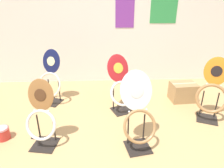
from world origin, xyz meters
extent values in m
cube|color=silver|center=(0.00, 2.50, 1.30)|extent=(8.00, 0.06, 2.60)
cube|color=#2D8E47|center=(1.03, 2.46, 1.40)|extent=(0.51, 0.01, 0.45)
cube|color=purple|center=(0.30, 2.46, 1.43)|extent=(0.35, 0.01, 0.67)
cube|color=black|center=(1.36, 0.92, 0.01)|extent=(0.37, 0.37, 0.01)
cylinder|color=black|center=(1.31, 1.04, 0.20)|extent=(0.02, 0.02, 0.39)
cylinder|color=black|center=(1.49, 0.96, 0.20)|extent=(0.02, 0.02, 0.39)
cylinder|color=black|center=(1.33, 0.85, 0.17)|extent=(0.21, 0.11, 0.02)
torus|color=#9E7042|center=(1.36, 0.90, 0.35)|extent=(0.46, 0.33, 0.41)
ellipsoid|color=orange|center=(1.39, 0.98, 0.72)|extent=(0.32, 0.20, 0.39)
ellipsoid|color=black|center=(1.39, 0.97, 0.72)|extent=(0.14, 0.09, 0.15)
sphere|color=silver|center=(1.30, 0.99, 0.53)|extent=(0.02, 0.02, 0.02)
sphere|color=silver|center=(1.46, 0.92, 0.53)|extent=(0.02, 0.02, 0.02)
cube|color=black|center=(-0.85, 0.47, 0.01)|extent=(0.32, 0.32, 0.01)
cylinder|color=black|center=(-0.93, 0.58, 0.18)|extent=(0.02, 0.02, 0.35)
cylinder|color=black|center=(-0.73, 0.54, 0.18)|extent=(0.02, 0.02, 0.35)
cylinder|color=black|center=(-0.86, 0.39, 0.15)|extent=(0.22, 0.06, 0.02)
torus|color=silver|center=(-0.85, 0.45, 0.30)|extent=(0.38, 0.23, 0.34)
ellipsoid|color=#936033|center=(-0.83, 0.55, 0.63)|extent=(0.32, 0.15, 0.37)
ellipsoid|color=#4C2D19|center=(-0.84, 0.53, 0.64)|extent=(0.14, 0.06, 0.14)
sphere|color=silver|center=(-0.92, 0.52, 0.45)|extent=(0.02, 0.02, 0.02)
sphere|color=silver|center=(-0.76, 0.50, 0.45)|extent=(0.02, 0.02, 0.02)
cube|color=black|center=(0.26, 0.37, 0.01)|extent=(0.32, 0.32, 0.01)
cylinder|color=black|center=(0.15, 0.44, 0.20)|extent=(0.02, 0.02, 0.38)
cylinder|color=black|center=(0.34, 0.48, 0.20)|extent=(0.02, 0.02, 0.38)
cylinder|color=black|center=(0.27, 0.29, 0.16)|extent=(0.22, 0.06, 0.02)
torus|color=#9E7042|center=(0.26, 0.35, 0.31)|extent=(0.42, 0.29, 0.35)
ellipsoid|color=white|center=(0.23, 0.51, 0.68)|extent=(0.40, 0.24, 0.44)
ellipsoid|color=silver|center=(0.23, 0.50, 0.68)|extent=(0.18, 0.09, 0.16)
sphere|color=silver|center=(0.14, 0.42, 0.47)|extent=(0.02, 0.02, 0.02)
sphere|color=silver|center=(0.35, 0.45, 0.47)|extent=(0.02, 0.02, 0.02)
cube|color=black|center=(-1.00, 1.54, 0.01)|extent=(0.36, 0.36, 0.01)
cylinder|color=black|center=(-1.05, 1.66, 0.19)|extent=(0.02, 0.02, 0.36)
cylinder|color=black|center=(-0.87, 1.59, 0.19)|extent=(0.02, 0.02, 0.36)
cylinder|color=black|center=(-1.02, 1.47, 0.15)|extent=(0.22, 0.10, 0.02)
torus|color=beige|center=(-1.00, 1.52, 0.33)|extent=(0.47, 0.34, 0.40)
ellipsoid|color=#141942|center=(-0.96, 1.64, 0.69)|extent=(0.34, 0.22, 0.38)
ellipsoid|color=beige|center=(-0.96, 1.63, 0.70)|extent=(0.15, 0.09, 0.14)
sphere|color=silver|center=(-1.06, 1.63, 0.50)|extent=(0.02, 0.02, 0.02)
sphere|color=silver|center=(-0.89, 1.56, 0.50)|extent=(0.02, 0.02, 0.02)
cube|color=black|center=(0.14, 1.22, 0.01)|extent=(0.36, 0.36, 0.01)
cylinder|color=black|center=(0.02, 1.26, 0.19)|extent=(0.02, 0.02, 0.36)
cylinder|color=black|center=(0.20, 1.34, 0.19)|extent=(0.02, 0.02, 0.36)
cylinder|color=black|center=(0.17, 1.14, 0.16)|extent=(0.22, 0.10, 0.02)
torus|color=silver|center=(0.15, 1.20, 0.31)|extent=(0.44, 0.35, 0.35)
ellipsoid|color=#AD1E23|center=(0.09, 1.35, 0.66)|extent=(0.38, 0.29, 0.40)
ellipsoid|color=yellow|center=(0.10, 1.34, 0.66)|extent=(0.17, 0.11, 0.15)
sphere|color=silver|center=(0.03, 1.25, 0.46)|extent=(0.02, 0.02, 0.02)
sphere|color=silver|center=(0.21, 1.31, 0.46)|extent=(0.02, 0.02, 0.02)
cylinder|color=red|center=(-1.40, 0.62, 0.08)|extent=(0.17, 0.17, 0.15)
torus|color=silver|center=(-1.40, 0.62, 0.15)|extent=(0.17, 0.17, 0.01)
cylinder|color=#B2B2B7|center=(-1.40, 0.62, 0.16)|extent=(0.15, 0.15, 0.00)
cube|color=#A37F51|center=(1.22, 1.52, 0.16)|extent=(0.43, 0.33, 0.31)
cube|color=#B7AD89|center=(1.22, 1.52, 0.31)|extent=(0.41, 0.06, 0.00)
camera|label=1|loc=(-0.14, -1.48, 1.62)|focal=32.00mm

